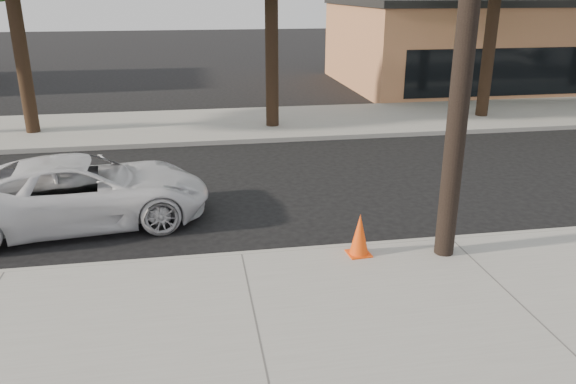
% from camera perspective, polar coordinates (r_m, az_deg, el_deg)
% --- Properties ---
extents(ground, '(120.00, 120.00, 0.00)m').
position_cam_1_polar(ground, '(12.17, -5.65, -2.52)').
color(ground, black).
rests_on(ground, ground).
extents(near_sidewalk, '(90.00, 4.40, 0.15)m').
position_cam_1_polar(near_sidewalk, '(8.33, -3.32, -13.25)').
color(near_sidewalk, gray).
rests_on(near_sidewalk, ground).
extents(far_sidewalk, '(90.00, 5.00, 0.15)m').
position_cam_1_polar(far_sidewalk, '(20.27, -7.51, 6.77)').
color(far_sidewalk, gray).
rests_on(far_sidewalk, ground).
extents(curb_near, '(90.00, 0.12, 0.16)m').
position_cam_1_polar(curb_near, '(10.23, -4.75, -6.56)').
color(curb_near, '#9E9B93').
rests_on(curb_near, ground).
extents(building_main, '(18.00, 10.00, 4.00)m').
position_cam_1_polar(building_main, '(32.06, 22.41, 13.78)').
color(building_main, '#CB7D54').
rests_on(building_main, ground).
extents(police_cruiser, '(5.39, 3.01, 1.42)m').
position_cam_1_polar(police_cruiser, '(12.28, -20.13, 0.07)').
color(police_cruiser, silver).
rests_on(police_cruiser, ground).
extents(traffic_cone, '(0.43, 0.43, 0.77)m').
position_cam_1_polar(traffic_cone, '(10.05, 7.28, -4.36)').
color(traffic_cone, '#FF4C0D').
rests_on(traffic_cone, near_sidewalk).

